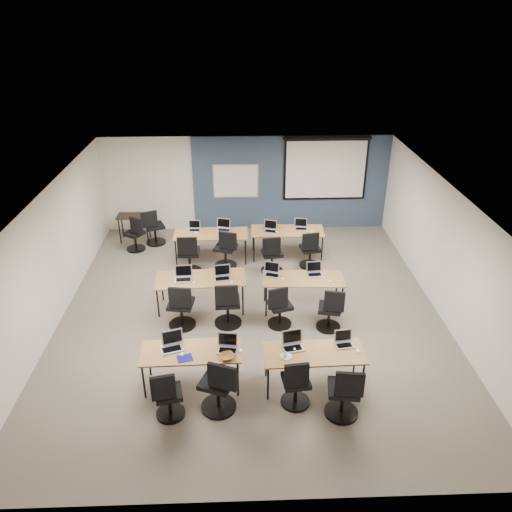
{
  "coord_description": "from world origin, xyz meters",
  "views": [
    {
      "loc": [
        -0.22,
        -8.93,
        5.98
      ],
      "look_at": [
        0.12,
        0.4,
        1.16
      ],
      "focal_mm": 35.0,
      "sensor_mm": 36.0,
      "label": 1
    }
  ],
  "objects_px": {
    "task_chair_11": "(310,252)",
    "whiteboard": "(236,181)",
    "laptop_10": "(271,228)",
    "laptop_6": "(272,272)",
    "task_chair_0": "(168,398)",
    "task_chair_10": "(272,257)",
    "projector_screen": "(326,165)",
    "task_chair_5": "(228,307)",
    "laptop_0": "(172,344)",
    "training_table_mid_right": "(303,280)",
    "task_chair_3": "(344,396)",
    "laptop_11": "(301,226)",
    "training_table_back_left": "(211,235)",
    "training_table_back_right": "(287,232)",
    "task_chair_2": "(296,386)",
    "task_chair_4": "(181,309)",
    "laptop_1": "(228,346)",
    "utility_table": "(133,219)",
    "laptop_8": "(194,228)",
    "task_chair_6": "(279,310)",
    "training_table_mid_left": "(201,280)",
    "training_table_front_left": "(191,353)",
    "task_chair_1": "(219,389)",
    "laptop_5": "(222,275)",
    "task_chair_8": "(189,257)",
    "task_chair_7": "(330,313)",
    "laptop_4": "(183,276)",
    "laptop_9": "(224,227)",
    "laptop_2": "(293,343)",
    "laptop_7": "(314,271)",
    "laptop_3": "(344,341)",
    "task_chair_9": "(226,252)",
    "spare_chair_b": "(136,237)",
    "training_table_front_right": "(314,355)"
  },
  "relations": [
    {
      "from": "task_chair_10",
      "to": "task_chair_0",
      "type": "bearing_deg",
      "value": -120.8
    },
    {
      "from": "task_chair_3",
      "to": "laptop_11",
      "type": "height_order",
      "value": "task_chair_3"
    },
    {
      "from": "training_table_mid_right",
      "to": "task_chair_5",
      "type": "relative_size",
      "value": 1.65
    },
    {
      "from": "training_table_mid_right",
      "to": "projector_screen",
      "type": "bearing_deg",
      "value": 78.07
    },
    {
      "from": "laptop_8",
      "to": "task_chair_10",
      "type": "bearing_deg",
      "value": -23.76
    },
    {
      "from": "training_table_back_left",
      "to": "laptop_4",
      "type": "distance_m",
      "value": 2.33
    },
    {
      "from": "task_chair_9",
      "to": "spare_chair_b",
      "type": "xyz_separation_m",
      "value": [
        -2.41,
        1.03,
        -0.02
      ]
    },
    {
      "from": "task_chair_7",
      "to": "training_table_back_left",
      "type": "bearing_deg",
      "value": 140.73
    },
    {
      "from": "training_table_back_right",
      "to": "training_table_back_left",
      "type": "bearing_deg",
      "value": -174.85
    },
    {
      "from": "task_chair_4",
      "to": "task_chair_10",
      "type": "height_order",
      "value": "task_chair_4"
    },
    {
      "from": "laptop_3",
      "to": "task_chair_11",
      "type": "height_order",
      "value": "task_chair_11"
    },
    {
      "from": "task_chair_10",
      "to": "laptop_11",
      "type": "relative_size",
      "value": 3.15
    },
    {
      "from": "whiteboard",
      "to": "laptop_2",
      "type": "relative_size",
      "value": 3.63
    },
    {
      "from": "laptop_5",
      "to": "laptop_10",
      "type": "height_order",
      "value": "laptop_5"
    },
    {
      "from": "training_table_front_left",
      "to": "laptop_4",
      "type": "distance_m",
      "value": 2.47
    },
    {
      "from": "laptop_7",
      "to": "task_chair_8",
      "type": "height_order",
      "value": "task_chair_8"
    },
    {
      "from": "task_chair_0",
      "to": "laptop_5",
      "type": "bearing_deg",
      "value": 64.25
    },
    {
      "from": "task_chair_5",
      "to": "laptop_7",
      "type": "relative_size",
      "value": 3.14
    },
    {
      "from": "whiteboard",
      "to": "task_chair_3",
      "type": "relative_size",
      "value": 1.25
    },
    {
      "from": "task_chair_3",
      "to": "laptop_6",
      "type": "height_order",
      "value": "task_chair_3"
    },
    {
      "from": "task_chair_6",
      "to": "training_table_front_left",
      "type": "bearing_deg",
      "value": -150.93
    },
    {
      "from": "training_table_back_left",
      "to": "task_chair_8",
      "type": "xyz_separation_m",
      "value": [
        -0.51,
        -0.72,
        -0.25
      ]
    },
    {
      "from": "training_table_mid_left",
      "to": "laptop_7",
      "type": "distance_m",
      "value": 2.44
    },
    {
      "from": "training_table_mid_left",
      "to": "task_chair_8",
      "type": "distance_m",
      "value": 1.61
    },
    {
      "from": "laptop_11",
      "to": "task_chair_3",
      "type": "bearing_deg",
      "value": -82.05
    },
    {
      "from": "training_table_mid_left",
      "to": "training_table_front_left",
      "type": "bearing_deg",
      "value": -93.4
    },
    {
      "from": "laptop_2",
      "to": "laptop_4",
      "type": "height_order",
      "value": "laptop_4"
    },
    {
      "from": "task_chair_4",
      "to": "projector_screen",
      "type": "bearing_deg",
      "value": 60.33
    },
    {
      "from": "training_table_front_right",
      "to": "laptop_1",
      "type": "xyz_separation_m",
      "value": [
        -1.45,
        0.15,
        0.11
      ]
    },
    {
      "from": "task_chair_1",
      "to": "task_chair_5",
      "type": "bearing_deg",
      "value": 109.15
    },
    {
      "from": "laptop_10",
      "to": "laptop_6",
      "type": "bearing_deg",
      "value": -75.06
    },
    {
      "from": "laptop_7",
      "to": "laptop_10",
      "type": "relative_size",
      "value": 0.98
    },
    {
      "from": "projector_screen",
      "to": "task_chair_3",
      "type": "height_order",
      "value": "projector_screen"
    },
    {
      "from": "laptop_0",
      "to": "training_table_mid_right",
      "type": "bearing_deg",
      "value": 23.89
    },
    {
      "from": "task_chair_2",
      "to": "task_chair_4",
      "type": "xyz_separation_m",
      "value": [
        -2.07,
        2.29,
        0.03
      ]
    },
    {
      "from": "task_chair_0",
      "to": "task_chair_10",
      "type": "xyz_separation_m",
      "value": [
        1.94,
        4.7,
        0.03
      ]
    },
    {
      "from": "projector_screen",
      "to": "task_chair_5",
      "type": "relative_size",
      "value": 2.31
    },
    {
      "from": "task_chair_2",
      "to": "laptop_7",
      "type": "relative_size",
      "value": 2.94
    },
    {
      "from": "training_table_back_right",
      "to": "laptop_5",
      "type": "height_order",
      "value": "laptop_5"
    },
    {
      "from": "training_table_back_left",
      "to": "laptop_10",
      "type": "height_order",
      "value": "laptop_10"
    },
    {
      "from": "laptop_4",
      "to": "training_table_mid_left",
      "type": "bearing_deg",
      "value": -0.49
    },
    {
      "from": "task_chair_0",
      "to": "task_chair_1",
      "type": "bearing_deg",
      "value": -3.0
    },
    {
      "from": "task_chair_11",
      "to": "whiteboard",
      "type": "bearing_deg",
      "value": 117.09
    },
    {
      "from": "laptop_1",
      "to": "utility_table",
      "type": "bearing_deg",
      "value": 122.24
    },
    {
      "from": "laptop_6",
      "to": "laptop_8",
      "type": "relative_size",
      "value": 1.09
    },
    {
      "from": "training_table_back_left",
      "to": "utility_table",
      "type": "relative_size",
      "value": 2.14
    },
    {
      "from": "task_chair_6",
      "to": "task_chair_10",
      "type": "height_order",
      "value": "task_chair_10"
    },
    {
      "from": "whiteboard",
      "to": "laptop_9",
      "type": "height_order",
      "value": "whiteboard"
    },
    {
      "from": "task_chair_4",
      "to": "laptop_5",
      "type": "height_order",
      "value": "task_chair_4"
    },
    {
      "from": "utility_table",
      "to": "task_chair_10",
      "type": "bearing_deg",
      "value": -26.93
    }
  ]
}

